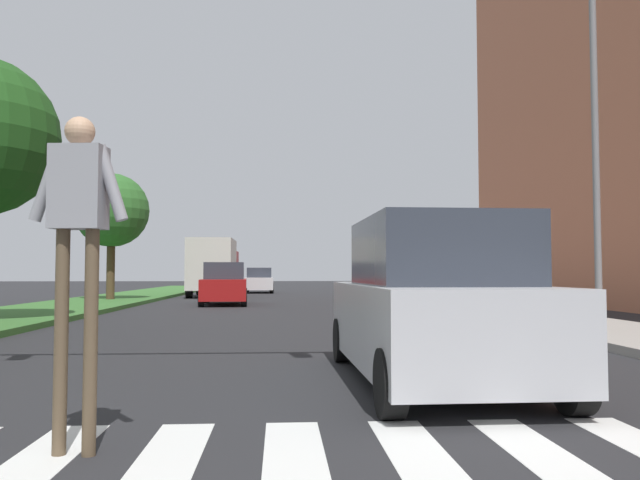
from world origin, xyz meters
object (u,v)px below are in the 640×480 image
street_lamp_right (590,114)px  truck_box_delivery (214,267)px  suv_crossing (432,305)px  pedestrian_performer (78,227)px  sedan_distant (259,281)px  tree_distant (112,211)px  sedan_midblock (225,285)px

street_lamp_right → truck_box_delivery: size_ratio=1.21×
street_lamp_right → suv_crossing: 7.68m
pedestrian_performer → sedan_distant: 36.79m
tree_distant → pedestrian_performer: size_ratio=2.24×
tree_distant → suv_crossing: 23.12m
sedan_midblock → suv_crossing: bearing=-77.7°
pedestrian_performer → sedan_distant: size_ratio=0.60×
tree_distant → sedan_distant: (6.11, 13.04, -3.30)m
street_lamp_right → pedestrian_performer: 11.46m
tree_distant → sedan_distant: bearing=64.9°
street_lamp_right → truck_box_delivery: (-10.02, 22.51, -2.96)m
sedan_midblock → sedan_distant: size_ratio=1.08×
street_lamp_right → sedan_midblock: bearing=122.1°
suv_crossing → street_lamp_right: bearing=47.5°
suv_crossing → truck_box_delivery: bearing=101.2°
tree_distant → sedan_midblock: size_ratio=1.23×
sedan_distant → truck_box_delivery: size_ratio=0.67×
pedestrian_performer → suv_crossing: 4.41m
tree_distant → street_lamp_right: (13.86, -15.96, 0.53)m
suv_crossing → sedan_midblock: size_ratio=1.02×
suv_crossing → sedan_midblock: bearing=102.3°
tree_distant → suv_crossing: bearing=-66.1°
suv_crossing → tree_distant: bearing=113.9°
tree_distant → truck_box_delivery: bearing=59.6°
street_lamp_right → sedan_distant: (-7.74, 29.00, -3.84)m
pedestrian_performer → sedan_midblock: size_ratio=0.55×
suv_crossing → truck_box_delivery: size_ratio=0.75×
pedestrian_performer → tree_distant: bearing=104.1°
truck_box_delivery → tree_distant: bearing=-120.4°
tree_distant → street_lamp_right: street_lamp_right is taller
pedestrian_performer → truck_box_delivery: (-2.13, 30.29, -0.03)m
pedestrian_performer → suv_crossing: bearing=40.0°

